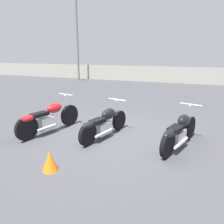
# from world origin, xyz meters

# --- Properties ---
(ground_plane) EXTENTS (60.00, 60.00, 0.00)m
(ground_plane) POSITION_xyz_m (0.00, 0.00, 0.00)
(ground_plane) COLOR #424247
(fence_back) EXTENTS (40.00, 0.04, 1.21)m
(fence_back) POSITION_xyz_m (0.00, 11.95, 0.61)
(fence_back) COLOR #9E998E
(fence_back) RESTS_ON ground_plane
(light_pole_right) EXTENTS (0.70, 0.35, 9.03)m
(light_pole_right) POSITION_xyz_m (-7.14, 10.67, 5.22)
(light_pole_right) COLOR slate
(light_pole_right) RESTS_ON ground_plane
(motorcycle_slot_0) EXTENTS (0.74, 2.15, 1.02)m
(motorcycle_slot_0) POSITION_xyz_m (-1.72, -0.43, 0.43)
(motorcycle_slot_0) COLOR black
(motorcycle_slot_0) RESTS_ON ground_plane
(motorcycle_slot_1) EXTENTS (0.73, 1.98, 0.95)m
(motorcycle_slot_1) POSITION_xyz_m (-0.11, -0.19, 0.40)
(motorcycle_slot_1) COLOR black
(motorcycle_slot_1) RESTS_ON ground_plane
(motorcycle_slot_2) EXTENTS (0.78, 1.96, 0.97)m
(motorcycle_slot_2) POSITION_xyz_m (1.83, -0.14, 0.40)
(motorcycle_slot_2) COLOR black
(motorcycle_slot_2) RESTS_ON ground_plane
(traffic_cone_near) EXTENTS (0.31, 0.31, 0.40)m
(traffic_cone_near) POSITION_xyz_m (-0.40, -2.17, 0.20)
(traffic_cone_near) COLOR orange
(traffic_cone_near) RESTS_ON ground_plane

